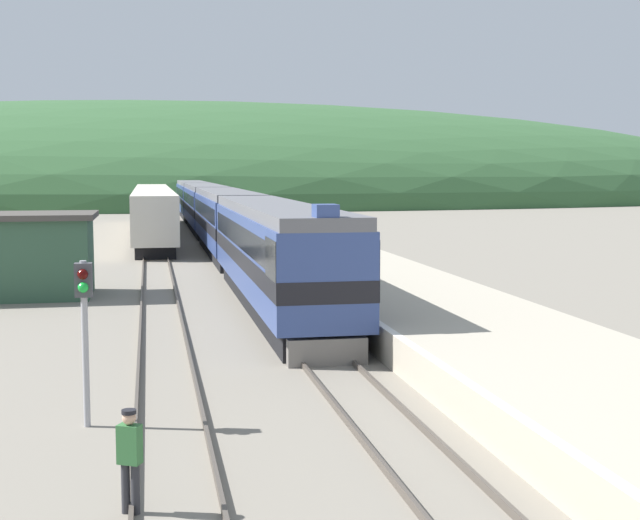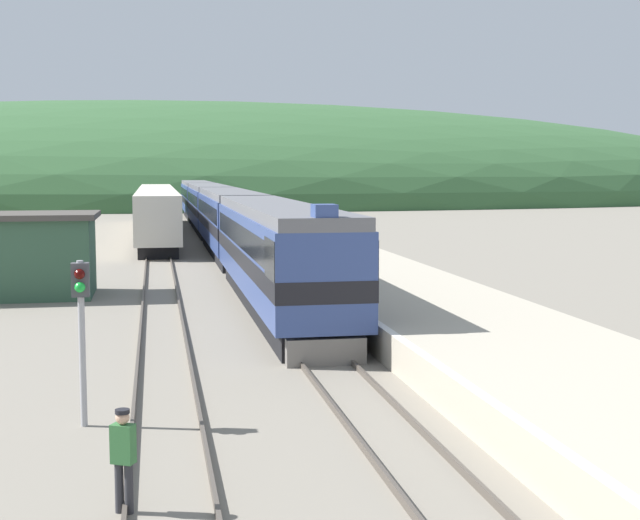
# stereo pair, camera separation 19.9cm
# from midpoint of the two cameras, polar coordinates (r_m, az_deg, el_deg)

# --- Properties ---
(track_main) EXTENTS (1.52, 180.00, 0.16)m
(track_main) POSITION_cam_midpoint_polar(r_m,az_deg,el_deg) (74.90, -7.29, 1.69)
(track_main) COLOR #4C443D
(track_main) RESTS_ON ground
(track_siding) EXTENTS (1.52, 180.00, 0.16)m
(track_siding) POSITION_cam_midpoint_polar(r_m,az_deg,el_deg) (74.76, -10.69, 1.62)
(track_siding) COLOR #4C443D
(track_siding) RESTS_ON ground
(platform) EXTENTS (6.23, 140.00, 1.00)m
(platform) POSITION_cam_midpoint_polar(r_m,az_deg,el_deg) (55.59, -1.13, 0.73)
(platform) COLOR #B2A893
(platform) RESTS_ON ground
(distant_hills) EXTENTS (238.37, 107.27, 34.72)m
(distant_hills) POSITION_cam_midpoint_polar(r_m,az_deg,el_deg) (164.63, -9.29, 3.87)
(distant_hills) COLOR #335B33
(distant_hills) RESTS_ON ground
(station_shed) EXTENTS (7.77, 4.60, 3.59)m
(station_shed) POSITION_cam_midpoint_polar(r_m,az_deg,el_deg) (40.10, -19.77, 0.31)
(station_shed) COLOR #385B42
(station_shed) RESTS_ON ground
(express_train_lead_car) EXTENTS (2.92, 21.14, 4.47)m
(express_train_lead_car) POSITION_cam_midpoint_polar(r_m,az_deg,el_deg) (34.48, -3.02, 0.52)
(express_train_lead_car) COLOR black
(express_train_lead_car) RESTS_ON ground
(carriage_second) EXTENTS (2.91, 20.52, 4.11)m
(carriage_second) POSITION_cam_midpoint_polar(r_m,az_deg,el_deg) (56.24, -6.10, 2.54)
(carriage_second) COLOR black
(carriage_second) RESTS_ON ground
(carriage_third) EXTENTS (2.91, 20.52, 4.11)m
(carriage_third) POSITION_cam_midpoint_polar(r_m,az_deg,el_deg) (77.56, -7.44, 3.42)
(carriage_third) COLOR black
(carriage_third) RESTS_ON ground
(carriage_fourth) EXTENTS (2.91, 20.52, 4.11)m
(carriage_fourth) POSITION_cam_midpoint_polar(r_m,az_deg,el_deg) (98.91, -8.20, 3.92)
(carriage_fourth) COLOR black
(carriage_fourth) RESTS_ON ground
(siding_train) EXTENTS (2.90, 42.30, 3.86)m
(siding_train) POSITION_cam_midpoint_polar(r_m,az_deg,el_deg) (74.58, -10.71, 3.08)
(siding_train) COLOR black
(siding_train) RESTS_ON ground
(signal_post_siding) EXTENTS (0.36, 0.42, 3.54)m
(signal_post_siding) POSITION_cam_midpoint_polar(r_m,az_deg,el_deg) (19.29, -15.14, -2.97)
(signal_post_siding) COLOR #9E9EA3
(signal_post_siding) RESTS_ON ground
(track_worker) EXTENTS (0.42, 0.36, 1.68)m
(track_worker) POSITION_cam_midpoint_polar(r_m,az_deg,el_deg) (14.68, -12.47, -12.08)
(track_worker) COLOR #2D2D33
(track_worker) RESTS_ON ground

